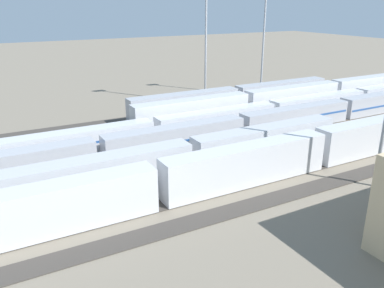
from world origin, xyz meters
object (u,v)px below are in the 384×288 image
train_on_track_6 (98,178)px  train_on_track_3 (217,120)px  train_on_track_1 (236,99)px  train_on_track_7 (318,148)px  light_mast_2 (265,16)px  train_on_track_2 (293,98)px  train_on_track_4 (241,127)px  light_mast_0 (206,19)px

train_on_track_6 → train_on_track_3: train_on_track_6 is taller
train_on_track_1 → train_on_track_7: same height
light_mast_2 → train_on_track_1: bearing=33.6°
train_on_track_2 → train_on_track_7: (18.00, 25.00, 0.00)m
train_on_track_4 → train_on_track_2: bearing=-153.8°
light_mast_0 → train_on_track_1: bearing=104.3°
train_on_track_3 → light_mast_2: (-24.42, -18.98, 16.70)m
train_on_track_6 → train_on_track_1: bearing=-145.5°
train_on_track_1 → train_on_track_2: size_ratio=0.66×
train_on_track_4 → train_on_track_1: bearing=-121.9°
train_on_track_2 → light_mast_2: size_ratio=2.40×
train_on_track_1 → light_mast_2: light_mast_2 is taller
train_on_track_2 → light_mast_2: bearing=-100.3°
train_on_track_6 → train_on_track_4: 28.88m
train_on_track_1 → train_on_track_4: (9.34, 15.00, -0.62)m
train_on_track_4 → train_on_track_7: (-2.32, 15.00, 0.62)m
train_on_track_3 → light_mast_2: bearing=-142.1°
train_on_track_6 → train_on_track_3: (-25.54, -15.00, -0.61)m
train_on_track_2 → train_on_track_4: 22.66m
train_on_track_2 → train_on_track_3: train_on_track_2 is taller
train_on_track_1 → train_on_track_4: size_ratio=0.49×
train_on_track_3 → light_mast_0: light_mast_0 is taller
train_on_track_6 → light_mast_0: size_ratio=2.46×
train_on_track_7 → train_on_track_6: bearing=-9.6°
train_on_track_4 → train_on_track_3: bearing=-72.8°
train_on_track_2 → train_on_track_6: 51.46m
train_on_track_2 → train_on_track_4: train_on_track_2 is taller
train_on_track_4 → light_mast_2: (-22.88, -23.98, 16.71)m
train_on_track_4 → light_mast_2: bearing=-133.6°
train_on_track_6 → light_mast_0: bearing=-135.3°
light_mast_0 → train_on_track_3: bearing=65.3°
train_on_track_4 → train_on_track_7: train_on_track_7 is taller
train_on_track_1 → train_on_track_7: 30.81m
train_on_track_1 → train_on_track_2: 12.07m
train_on_track_3 → train_on_track_7: bearing=101.0°
train_on_track_6 → train_on_track_3: bearing=-149.6°
train_on_track_6 → light_mast_2: bearing=-145.8°
light_mast_2 → train_on_track_3: bearing=37.9°
train_on_track_2 → train_on_track_6: bearing=22.9°
light_mast_0 → train_on_track_2: bearing=133.8°
train_on_track_7 → train_on_track_3: bearing=-79.0°
train_on_track_3 → train_on_track_7: train_on_track_7 is taller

